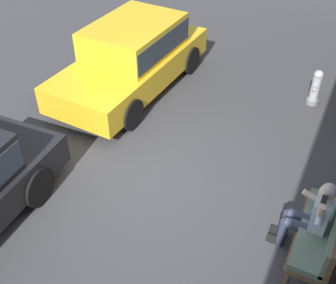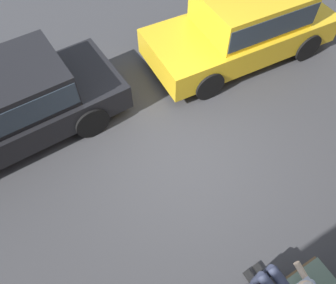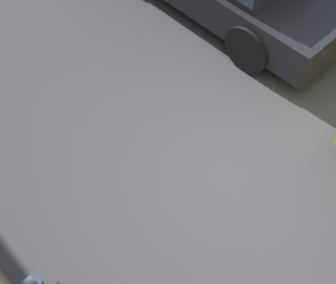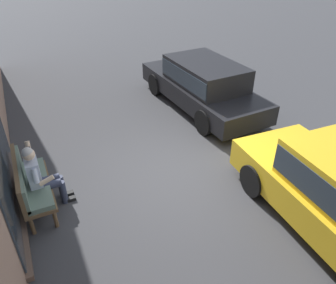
{
  "view_description": "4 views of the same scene",
  "coord_description": "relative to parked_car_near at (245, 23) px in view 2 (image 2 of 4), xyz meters",
  "views": [
    {
      "loc": [
        4.63,
        2.6,
        5.15
      ],
      "look_at": [
        0.28,
        0.46,
        1.22
      ],
      "focal_mm": 45.0,
      "sensor_mm": 36.0,
      "label": 1
    },
    {
      "loc": [
        1.97,
        2.6,
        5.14
      ],
      "look_at": [
        0.46,
        0.06,
        0.89
      ],
      "focal_mm": 35.0,
      "sensor_mm": 36.0,
      "label": 2
    },
    {
      "loc": [
        -1.72,
        2.6,
        4.94
      ],
      "look_at": [
        0.43,
        0.7,
        1.05
      ],
      "focal_mm": 55.0,
      "sensor_mm": 36.0,
      "label": 3
    },
    {
      "loc": [
        -4.99,
        2.6,
        4.42
      ],
      "look_at": [
        -0.1,
        0.26,
        0.97
      ],
      "focal_mm": 35.0,
      "sensor_mm": 36.0,
      "label": 4
    }
  ],
  "objects": [
    {
      "name": "parked_car_near",
      "position": [
        0.0,
        0.0,
        0.0
      ],
      "size": [
        4.25,
        2.01,
        1.51
      ],
      "color": "gold",
      "rests_on": "ground_plane"
    },
    {
      "name": "ground_plane",
      "position": [
        2.59,
        1.82,
        -0.82
      ],
      "size": [
        60.0,
        60.0,
        0.0
      ],
      "primitive_type": "plane",
      "color": "#38383A"
    }
  ]
}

